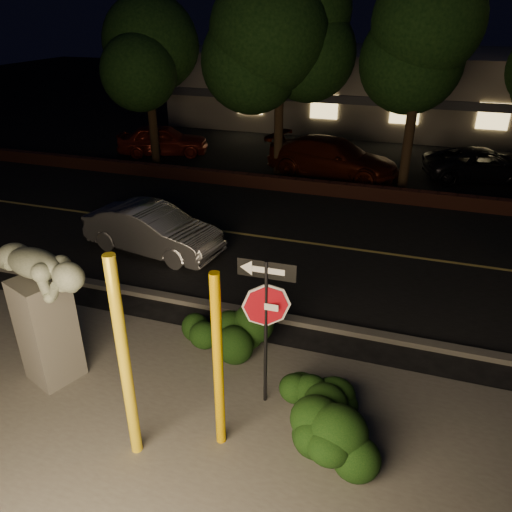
{
  "coord_description": "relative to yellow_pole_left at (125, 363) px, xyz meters",
  "views": [
    {
      "loc": [
        2.9,
        -6.01,
        6.23
      ],
      "look_at": [
        0.02,
        2.72,
        1.6
      ],
      "focal_mm": 35.0,
      "sensor_mm": 36.0,
      "label": 1
    }
  ],
  "objects": [
    {
      "name": "parking_lot",
      "position": [
        0.62,
        18.27,
        -1.7
      ],
      "size": [
        40.0,
        12.0,
        0.01
      ],
      "primitive_type": "cube",
      "color": "black",
      "rests_on": "ground"
    },
    {
      "name": "parked_car_darkred",
      "position": [
        0.32,
        14.76,
        -0.93
      ],
      "size": [
        5.69,
        3.27,
        1.55
      ],
      "primitive_type": "imported",
      "rotation": [
        0.0,
        0.0,
        1.36
      ],
      "color": "#3F1006",
      "rests_on": "ground"
    },
    {
      "name": "road",
      "position": [
        0.62,
        8.27,
        -1.71
      ],
      "size": [
        80.0,
        8.0,
        0.01
      ],
      "primitive_type": "cube",
      "color": "black",
      "rests_on": "ground"
    },
    {
      "name": "hedge_right",
      "position": [
        2.53,
        1.64,
        -1.23
      ],
      "size": [
        1.67,
        1.32,
        0.97
      ],
      "primitive_type": "ellipsoid",
      "rotation": [
        0.0,
        0.0,
        0.41
      ],
      "color": "black",
      "rests_on": "ground"
    },
    {
      "name": "signpost",
      "position": [
        1.57,
        1.67,
        0.25
      ],
      "size": [
        0.94,
        0.08,
        2.76
      ],
      "rotation": [
        0.0,
        0.0,
        0.02
      ],
      "color": "black",
      "rests_on": "ground"
    },
    {
      "name": "building",
      "position": [
        0.62,
        26.25,
        0.29
      ],
      "size": [
        22.0,
        10.2,
        4.0
      ],
      "color": "slate",
      "rests_on": "ground"
    },
    {
      "name": "yellow_pole_left",
      "position": [
        0.0,
        0.0,
        0.0
      ],
      "size": [
        0.17,
        0.17,
        3.42
      ],
      "primitive_type": "cylinder",
      "color": "yellow",
      "rests_on": "ground"
    },
    {
      "name": "tree_far_b",
      "position": [
        -1.88,
        14.47,
        4.34
      ],
      "size": [
        5.2,
        5.2,
        8.41
      ],
      "color": "black",
      "rests_on": "ground"
    },
    {
      "name": "tree_far_c",
      "position": [
        3.12,
        14.07,
        3.95
      ],
      "size": [
        4.8,
        4.8,
        7.84
      ],
      "color": "black",
      "rests_on": "ground"
    },
    {
      "name": "lane_marking",
      "position": [
        0.62,
        8.27,
        -1.69
      ],
      "size": [
        80.0,
        0.12,
        0.0
      ],
      "primitive_type": "cube",
      "color": "tan",
      "rests_on": "road"
    },
    {
      "name": "hedge_center",
      "position": [
        0.29,
        2.82,
        -1.19
      ],
      "size": [
        2.04,
        0.99,
        1.05
      ],
      "primitive_type": "ellipsoid",
      "rotation": [
        0.0,
        0.0,
        0.02
      ],
      "color": "black",
      "rests_on": "ground"
    },
    {
      "name": "patio",
      "position": [
        0.62,
        0.27,
        -1.7
      ],
      "size": [
        14.0,
        6.0,
        0.02
      ],
      "primitive_type": "cube",
      "color": "#4C4944",
      "rests_on": "ground"
    },
    {
      "name": "ground",
      "position": [
        0.62,
        11.27,
        -1.71
      ],
      "size": [
        90.0,
        90.0,
        0.0
      ],
      "primitive_type": "plane",
      "color": "black",
      "rests_on": "ground"
    },
    {
      "name": "silver_sedan",
      "position": [
        -3.18,
        6.4,
        -1.05
      ],
      "size": [
        4.16,
        2.0,
        1.31
      ],
      "primitive_type": "imported",
      "rotation": [
        0.0,
        0.0,
        1.41
      ],
      "color": "#AEADB3",
      "rests_on": "ground"
    },
    {
      "name": "parked_car_red",
      "position": [
        -7.73,
        15.65,
        -1.01
      ],
      "size": [
        4.4,
        2.94,
        1.39
      ],
      "primitive_type": "imported",
      "rotation": [
        0.0,
        0.0,
        1.92
      ],
      "color": "maroon",
      "rests_on": "ground"
    },
    {
      "name": "yellow_pole_right",
      "position": [
        1.18,
        0.58,
        -0.18
      ],
      "size": [
        0.15,
        0.15,
        3.06
      ],
      "primitive_type": "cylinder",
      "color": "#ECB000",
      "rests_on": "ground"
    },
    {
      "name": "sculpture",
      "position": [
        -2.29,
        1.06,
        -0.01
      ],
      "size": [
        2.53,
        1.5,
        2.76
      ],
      "rotation": [
        0.0,
        0.0,
        -0.36
      ],
      "color": "#4C4944",
      "rests_on": "ground"
    },
    {
      "name": "parked_car_dark",
      "position": [
        6.06,
        16.16,
        -1.08
      ],
      "size": [
        4.94,
        3.15,
        1.27
      ],
      "primitive_type": "imported",
      "rotation": [
        0.0,
        0.0,
        1.82
      ],
      "color": "black",
      "rests_on": "ground"
    },
    {
      "name": "brick_wall",
      "position": [
        0.62,
        12.57,
        -1.46
      ],
      "size": [
        40.0,
        0.35,
        0.5
      ],
      "primitive_type": "cube",
      "color": "#3F1C14",
      "rests_on": "ground"
    },
    {
      "name": "hedge_far_right",
      "position": [
        3.1,
        0.79,
        -1.18
      ],
      "size": [
        1.56,
        1.02,
        1.06
      ],
      "primitive_type": "ellipsoid",
      "rotation": [
        0.0,
        0.0,
        -0.05
      ],
      "color": "black",
      "rests_on": "ground"
    },
    {
      "name": "curb",
      "position": [
        0.62,
        4.17,
        -1.65
      ],
      "size": [
        80.0,
        0.25,
        0.12
      ],
      "primitive_type": "cube",
      "color": "#4C4944",
      "rests_on": "ground"
    },
    {
      "name": "tree_far_a",
      "position": [
        -7.38,
        14.27,
        3.63
      ],
      "size": [
        4.6,
        4.6,
        7.43
      ],
      "color": "black",
      "rests_on": "ground"
    }
  ]
}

